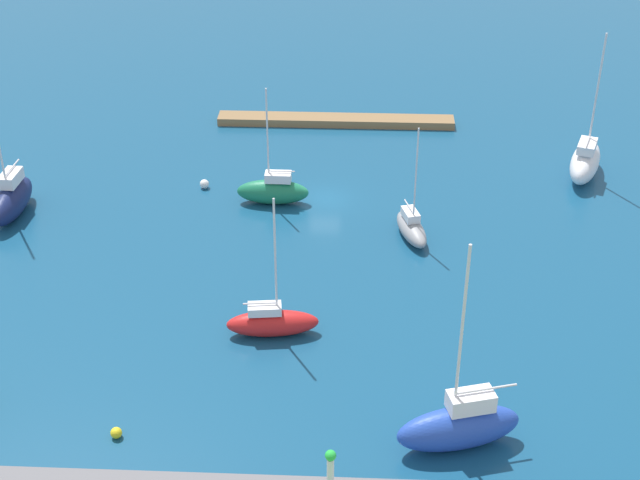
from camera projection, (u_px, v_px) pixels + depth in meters
water at (325, 199)px, 75.84m from camera, size 160.00×160.00×0.00m
pier_dock at (336, 120)px, 88.43m from camera, size 22.50×2.11×0.73m
harbor_beacon at (330, 475)px, 45.13m from camera, size 0.56×0.56×3.73m
sailboat_blue_far_north at (459, 425)px, 50.66m from camera, size 7.36×3.93×13.16m
sailboat_navy_lone_north at (12, 199)px, 72.84m from camera, size 2.42×6.91×13.34m
sailboat_red_center_basin at (272, 322)px, 59.67m from camera, size 6.12×2.42×10.03m
sailboat_white_outer_mooring at (585, 161)px, 78.45m from camera, size 4.50×7.35×12.55m
sailboat_gray_by_breakwater at (411, 227)px, 70.16m from camera, size 3.02×5.43×9.22m
sailboat_green_mid_basin at (273, 190)px, 74.65m from camera, size 5.84×1.99×9.92m
mooring_buoy_white at (204, 184)px, 77.24m from camera, size 0.77×0.77×0.77m
mooring_buoy_yellow at (116, 433)px, 51.81m from camera, size 0.66×0.66×0.66m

